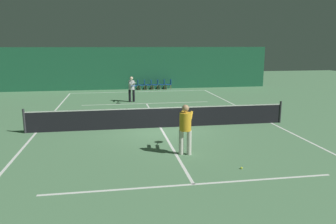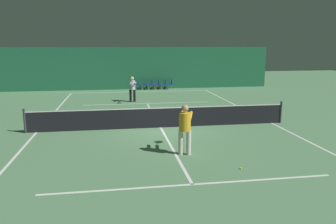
# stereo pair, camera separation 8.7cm
# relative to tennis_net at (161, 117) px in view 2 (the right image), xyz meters

# --- Properties ---
(ground_plane) EXTENTS (60.00, 60.00, 0.00)m
(ground_plane) POSITION_rel_tennis_net_xyz_m (0.00, 0.00, -0.51)
(ground_plane) COLOR #56845B
(backdrop_curtain) EXTENTS (23.00, 0.12, 3.57)m
(backdrop_curtain) POSITION_rel_tennis_net_xyz_m (0.00, 13.60, 1.27)
(backdrop_curtain) COLOR #1E5B3D
(backdrop_curtain) RESTS_ON ground
(court_line_baseline_far) EXTENTS (11.00, 0.10, 0.00)m
(court_line_baseline_far) POSITION_rel_tennis_net_xyz_m (0.00, 11.90, -0.51)
(court_line_baseline_far) COLOR white
(court_line_baseline_far) RESTS_ON ground
(court_line_service_far) EXTENTS (8.25, 0.10, 0.00)m
(court_line_service_far) POSITION_rel_tennis_net_xyz_m (0.00, 6.40, -0.51)
(court_line_service_far) COLOR white
(court_line_service_far) RESTS_ON ground
(court_line_service_near) EXTENTS (8.25, 0.10, 0.00)m
(court_line_service_near) POSITION_rel_tennis_net_xyz_m (0.00, -6.40, -0.51)
(court_line_service_near) COLOR white
(court_line_service_near) RESTS_ON ground
(court_line_sideline_left) EXTENTS (0.10, 23.80, 0.00)m
(court_line_sideline_left) POSITION_rel_tennis_net_xyz_m (-5.50, 0.00, -0.51)
(court_line_sideline_left) COLOR white
(court_line_sideline_left) RESTS_ON ground
(court_line_sideline_right) EXTENTS (0.10, 23.80, 0.00)m
(court_line_sideline_right) POSITION_rel_tennis_net_xyz_m (5.50, 0.00, -0.51)
(court_line_sideline_right) COLOR white
(court_line_sideline_right) RESTS_ON ground
(court_line_centre) EXTENTS (0.10, 12.80, 0.00)m
(court_line_centre) POSITION_rel_tennis_net_xyz_m (0.00, 0.00, -0.51)
(court_line_centre) COLOR white
(court_line_centre) RESTS_ON ground
(tennis_net) EXTENTS (12.00, 0.10, 1.07)m
(tennis_net) POSITION_rel_tennis_net_xyz_m (0.00, 0.00, 0.00)
(tennis_net) COLOR black
(tennis_net) RESTS_ON ground
(player_near) EXTENTS (0.79, 1.44, 1.77)m
(player_near) POSITION_rel_tennis_net_xyz_m (0.32, -3.85, 0.52)
(player_near) COLOR beige
(player_near) RESTS_ON ground
(player_far) EXTENTS (0.46, 1.38, 1.69)m
(player_far) POSITION_rel_tennis_net_xyz_m (-0.90, 7.19, 0.48)
(player_far) COLOR black
(player_far) RESTS_ON ground
(courtside_chair_0) EXTENTS (0.44, 0.44, 0.84)m
(courtside_chair_0) POSITION_rel_tennis_net_xyz_m (-0.17, 13.05, -0.03)
(courtside_chair_0) COLOR brown
(courtside_chair_0) RESTS_ON ground
(courtside_chair_1) EXTENTS (0.44, 0.44, 0.84)m
(courtside_chair_1) POSITION_rel_tennis_net_xyz_m (0.40, 13.05, -0.03)
(courtside_chair_1) COLOR brown
(courtside_chair_1) RESTS_ON ground
(courtside_chair_2) EXTENTS (0.44, 0.44, 0.84)m
(courtside_chair_2) POSITION_rel_tennis_net_xyz_m (0.96, 13.05, -0.03)
(courtside_chair_2) COLOR brown
(courtside_chair_2) RESTS_ON ground
(courtside_chair_3) EXTENTS (0.44, 0.44, 0.84)m
(courtside_chair_3) POSITION_rel_tennis_net_xyz_m (1.53, 13.05, -0.03)
(courtside_chair_3) COLOR brown
(courtside_chair_3) RESTS_ON ground
(courtside_chair_4) EXTENTS (0.44, 0.44, 0.84)m
(courtside_chair_4) POSITION_rel_tennis_net_xyz_m (2.10, 13.05, -0.03)
(courtside_chair_4) COLOR brown
(courtside_chair_4) RESTS_ON ground
(courtside_chair_5) EXTENTS (0.44, 0.44, 0.84)m
(courtside_chair_5) POSITION_rel_tennis_net_xyz_m (2.66, 13.05, -0.03)
(courtside_chair_5) COLOR brown
(courtside_chair_5) RESTS_ON ground
(tennis_ball) EXTENTS (0.07, 0.07, 0.07)m
(tennis_ball) POSITION_rel_tennis_net_xyz_m (1.74, -5.53, -0.48)
(tennis_ball) COLOR #D1DB33
(tennis_ball) RESTS_ON ground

